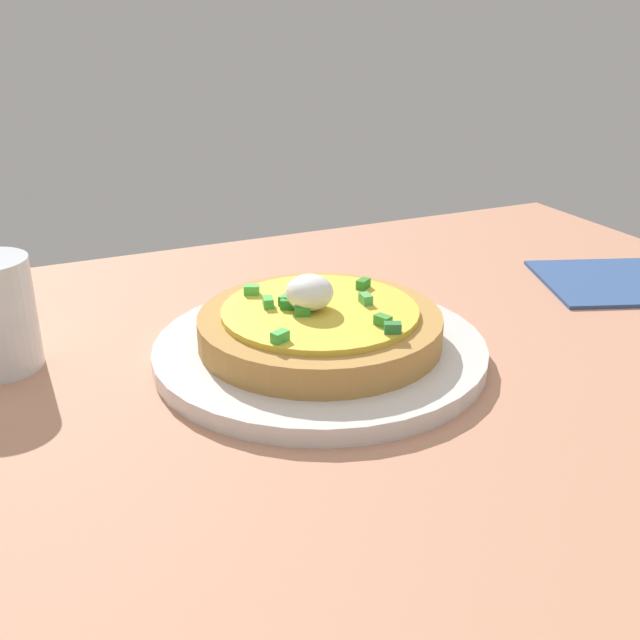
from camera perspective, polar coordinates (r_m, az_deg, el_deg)
name	(u,v)px	position (r cm, az deg, el deg)	size (l,w,h in cm)	color
dining_table	(368,384)	(62.71, 3.65, -4.85)	(95.78, 74.98, 3.21)	tan
plate	(320,350)	(62.88, 0.00, -2.31)	(27.69, 27.69, 1.51)	silver
pizza	(320,325)	(61.91, -0.03, -0.37)	(20.13, 20.13, 5.95)	#BB8945
napkin	(609,282)	(85.36, 21.05, 2.72)	(13.80, 13.80, 0.40)	#324F86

